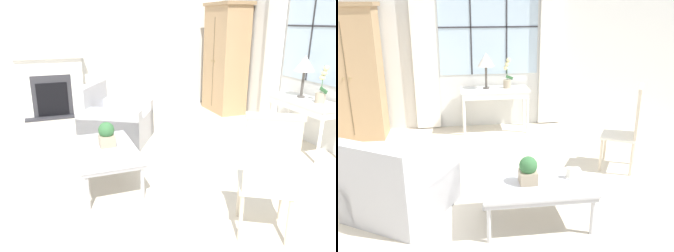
# 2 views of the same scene
# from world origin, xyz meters

# --- Properties ---
(ground_plane) EXTENTS (14.00, 14.00, 0.00)m
(ground_plane) POSITION_xyz_m (0.00, 0.00, 0.00)
(ground_plane) COLOR beige
(wall_back_windowed) EXTENTS (7.20, 0.14, 2.80)m
(wall_back_windowed) POSITION_xyz_m (0.00, 3.02, 1.40)
(wall_back_windowed) COLOR silver
(wall_back_windowed) RESTS_ON ground_plane
(wall_left) EXTENTS (0.06, 7.20, 2.80)m
(wall_left) POSITION_xyz_m (-3.03, 0.60, 1.40)
(wall_left) COLOR silver
(wall_left) RESTS_ON ground_plane
(fireplace) EXTENTS (0.34, 1.24, 2.04)m
(fireplace) POSITION_xyz_m (-2.91, -0.60, 0.68)
(fireplace) COLOR #2D2D33
(fireplace) RESTS_ON ground_plane
(armoire) EXTENTS (0.98, 0.59, 2.10)m
(armoire) POSITION_xyz_m (-2.18, 2.69, 1.06)
(armoire) COLOR tan
(armoire) RESTS_ON ground_plane
(console_table) EXTENTS (1.13, 0.47, 0.73)m
(console_table) POSITION_xyz_m (0.06, 2.71, 0.64)
(console_table) COLOR white
(console_table) RESTS_ON ground_plane
(table_lamp) EXTENTS (0.27, 0.27, 0.59)m
(table_lamp) POSITION_xyz_m (-0.08, 2.74, 1.19)
(table_lamp) COLOR #4C4742
(table_lamp) RESTS_ON console_table
(potted_orchid) EXTENTS (0.17, 0.13, 0.50)m
(potted_orchid) POSITION_xyz_m (0.27, 2.74, 0.90)
(potted_orchid) COLOR tan
(potted_orchid) RESTS_ON console_table
(armchair_upholstered) EXTENTS (1.23, 1.25, 0.87)m
(armchair_upholstered) POSITION_xyz_m (-1.21, 0.25, 0.29)
(armchair_upholstered) COLOR #B2B2B7
(armchair_upholstered) RESTS_ON ground_plane
(side_chair_wooden) EXTENTS (0.60, 0.60, 1.13)m
(side_chair_wooden) POSITION_xyz_m (1.60, 0.94, 0.62)
(side_chair_wooden) COLOR white
(side_chair_wooden) RESTS_ON ground_plane
(coffee_table) EXTENTS (1.09, 0.65, 0.43)m
(coffee_table) POSITION_xyz_m (0.16, -0.12, 0.38)
(coffee_table) COLOR #BCBCC1
(coffee_table) RESTS_ON ground_plane
(potted_plant_small) EXTENTS (0.18, 0.18, 0.28)m
(potted_plant_small) POSITION_xyz_m (0.08, -0.09, 0.57)
(potted_plant_small) COLOR tan
(potted_plant_small) RESTS_ON coffee_table
(pillar_candle) EXTENTS (0.09, 0.09, 0.12)m
(pillar_candle) POSITION_xyz_m (0.52, -0.04, 0.48)
(pillar_candle) COLOR silver
(pillar_candle) RESTS_ON coffee_table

